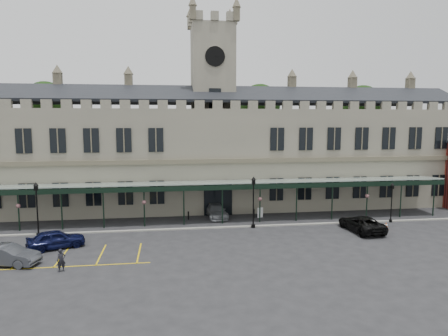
{
  "coord_description": "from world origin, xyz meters",
  "views": [
    {
      "loc": [
        -5.5,
        -33.14,
        10.82
      ],
      "look_at": [
        0.0,
        6.0,
        6.0
      ],
      "focal_mm": 32.0,
      "sensor_mm": 36.0,
      "label": 1
    }
  ],
  "objects": [
    {
      "name": "tree_behind_right",
      "position": [
        24.0,
        25.0,
        12.81
      ],
      "size": [
        6.0,
        6.0,
        16.0
      ],
      "color": "#332314",
      "rests_on": "ground"
    },
    {
      "name": "traffic_cone",
      "position": [
        15.69,
        2.63,
        0.36
      ],
      "size": [
        0.46,
        0.46,
        0.73
      ],
      "rotation": [
        0.0,
        0.0,
        0.13
      ],
      "color": "#E74B07",
      "rests_on": "ground"
    },
    {
      "name": "sign_board",
      "position": [
        4.49,
        9.13,
        0.55
      ],
      "size": [
        0.65,
        0.22,
        1.13
      ],
      "rotation": [
        0.0,
        0.0,
        0.27
      ],
      "color": "black",
      "rests_on": "ground"
    },
    {
      "name": "kerb",
      "position": [
        0.0,
        5.5,
        0.06
      ],
      "size": [
        60.0,
        0.4,
        0.12
      ],
      "primitive_type": "cube",
      "color": "gray",
      "rests_on": "ground"
    },
    {
      "name": "bollard_left",
      "position": [
        -3.44,
        9.35,
        0.45
      ],
      "size": [
        0.16,
        0.16,
        0.89
      ],
      "primitive_type": "cylinder",
      "color": "black",
      "rests_on": "ground"
    },
    {
      "name": "station_building",
      "position": [
        0.0,
        15.91,
        6.47
      ],
      "size": [
        60.0,
        10.36,
        17.3
      ],
      "color": "#6E6A5C",
      "rests_on": "ground"
    },
    {
      "name": "canopy",
      "position": [
        0.0,
        7.46,
        2.4
      ],
      "size": [
        50.0,
        4.1,
        4.3
      ],
      "color": "#8C9E93",
      "rests_on": "ground"
    },
    {
      "name": "lamp_post_right",
      "position": [
        17.76,
        5.29,
        2.5
      ],
      "size": [
        0.4,
        0.4,
        4.22
      ],
      "color": "black",
      "rests_on": "ground"
    },
    {
      "name": "ground",
      "position": [
        0.0,
        0.0,
        0.0
      ],
      "size": [
        140.0,
        140.0,
        0.0
      ],
      "primitive_type": "plane",
      "color": "black"
    },
    {
      "name": "car_left_a",
      "position": [
        -15.0,
        1.16,
        0.79
      ],
      "size": [
        5.01,
        3.47,
        1.58
      ],
      "primitive_type": "imported",
      "rotation": [
        0.0,
        0.0,
        1.95
      ],
      "color": "black",
      "rests_on": "ground"
    },
    {
      "name": "lamp_post_left",
      "position": [
        -17.58,
        4.98,
        3.03
      ],
      "size": [
        0.48,
        0.48,
        5.12
      ],
      "color": "black",
      "rests_on": "ground"
    },
    {
      "name": "person_a",
      "position": [
        -13.2,
        -4.33,
        0.82
      ],
      "size": [
        0.71,
        0.62,
        1.65
      ],
      "primitive_type": "imported",
      "rotation": [
        0.0,
        0.0,
        0.47
      ],
      "color": "black",
      "rests_on": "ground"
    },
    {
      "name": "parking_markings",
      "position": [
        -14.0,
        -1.5,
        0.0
      ],
      "size": [
        16.0,
        6.0,
        0.01
      ],
      "primitive_type": null,
      "color": "gold",
      "rests_on": "ground"
    },
    {
      "name": "tree_behind_left",
      "position": [
        -22.0,
        25.0,
        12.81
      ],
      "size": [
        6.0,
        6.0,
        16.0
      ],
      "color": "#332314",
      "rests_on": "ground"
    },
    {
      "name": "tree_behind_mid",
      "position": [
        8.0,
        25.0,
        12.81
      ],
      "size": [
        6.0,
        6.0,
        16.0
      ],
      "color": "#332314",
      "rests_on": "ground"
    },
    {
      "name": "clock_tower",
      "position": [
        0.0,
        16.0,
        13.11
      ],
      "size": [
        5.6,
        5.6,
        24.8
      ],
      "color": "#6E6A5C",
      "rests_on": "ground"
    },
    {
      "name": "bollard_right",
      "position": [
        3.76,
        9.08,
        0.49
      ],
      "size": [
        0.18,
        0.18,
        0.99
      ],
      "primitive_type": "cylinder",
      "color": "black",
      "rests_on": "ground"
    },
    {
      "name": "car_left_b",
      "position": [
        -17.5,
        -2.46,
        0.76
      ],
      "size": [
        4.9,
        2.74,
        1.53
      ],
      "primitive_type": "imported",
      "rotation": [
        0.0,
        0.0,
        1.31
      ],
      "color": "#3C3F44",
      "rests_on": "ground"
    },
    {
      "name": "car_taxi",
      "position": [
        -0.35,
        10.0,
        0.72
      ],
      "size": [
        2.42,
        5.09,
        1.43
      ],
      "primitive_type": "imported",
      "rotation": [
        0.0,
        0.0,
        0.09
      ],
      "color": "#95989D",
      "rests_on": "ground"
    },
    {
      "name": "car_van",
      "position": [
        13.0,
        2.46,
        0.77
      ],
      "size": [
        2.99,
        5.71,
        1.53
      ],
      "primitive_type": "imported",
      "rotation": [
        0.0,
        0.0,
        3.23
      ],
      "color": "black",
      "rests_on": "ground"
    },
    {
      "name": "lamp_post_mid",
      "position": [
        2.84,
        5.15,
        3.09
      ],
      "size": [
        0.49,
        0.49,
        5.21
      ],
      "color": "black",
      "rests_on": "ground"
    }
  ]
}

